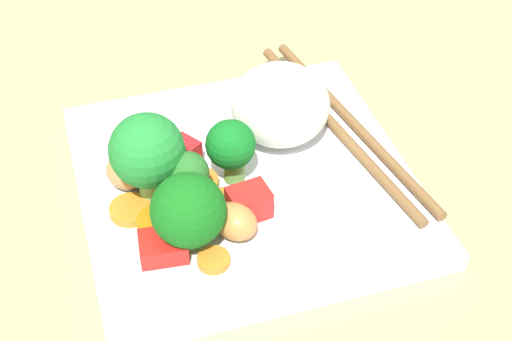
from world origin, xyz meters
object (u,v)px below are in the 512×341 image
rice_mound (280,104)px  broccoli_floret_3 (188,177)px  square_plate (245,182)px  chopstick_pair (344,124)px  carrot_slice_4 (214,260)px

rice_mound → broccoli_floret_3: size_ratio=1.59×
square_plate → broccoli_floret_3: bearing=-159.8°
rice_mound → chopstick_pair: 5.77cm
broccoli_floret_3 → carrot_slice_4: 6.12cm
rice_mound → chopstick_pair: rice_mound is taller
square_plate → chopstick_pair: chopstick_pair is taller
square_plate → broccoli_floret_3: broccoli_floret_3 is taller
carrot_slice_4 → chopstick_pair: chopstick_pair is taller
square_plate → carrot_slice_4: (-4.65, -7.29, 0.94)cm
rice_mound → carrot_slice_4: 14.13cm
broccoli_floret_3 → rice_mound: bearing=30.7°
square_plate → carrot_slice_4: size_ratio=11.01×
square_plate → rice_mound: (4.08, 3.48, 3.68)cm
carrot_slice_4 → chopstick_pair: size_ratio=0.09×
chopstick_pair → square_plate: bearing=98.8°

